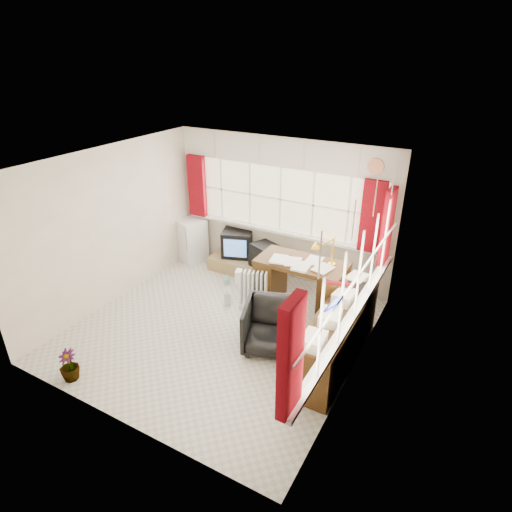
% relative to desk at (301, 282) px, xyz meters
% --- Properties ---
extents(ground, '(4.00, 4.00, 0.00)m').
position_rel_desk_xyz_m(ground, '(-0.78, -1.17, -0.45)').
color(ground, beige).
rests_on(ground, ground).
extents(room_walls, '(4.00, 4.00, 4.00)m').
position_rel_desk_xyz_m(room_walls, '(-0.78, -1.17, 1.05)').
color(room_walls, beige).
rests_on(room_walls, ground).
extents(window_back, '(3.70, 0.12, 3.60)m').
position_rel_desk_xyz_m(window_back, '(-0.78, 0.77, 0.50)').
color(window_back, beige).
rests_on(window_back, room_walls).
extents(window_right, '(0.12, 3.70, 3.60)m').
position_rel_desk_xyz_m(window_right, '(1.16, -1.17, 0.50)').
color(window_right, beige).
rests_on(window_right, room_walls).
extents(curtains, '(3.83, 3.83, 1.15)m').
position_rel_desk_xyz_m(curtains, '(0.14, -0.25, 1.01)').
color(curtains, maroon).
rests_on(curtains, room_walls).
extents(overhead_cabinets, '(3.98, 3.98, 0.48)m').
position_rel_desk_xyz_m(overhead_cabinets, '(0.20, -0.19, 1.80)').
color(overhead_cabinets, silver).
rests_on(overhead_cabinets, room_walls).
extents(desk, '(1.40, 0.70, 0.84)m').
position_rel_desk_xyz_m(desk, '(0.00, 0.00, 0.00)').
color(desk, '#4C2F12').
rests_on(desk, ground).
extents(desk_lamp, '(0.19, 0.17, 0.47)m').
position_rel_desk_xyz_m(desk_lamp, '(0.44, 0.13, 0.68)').
color(desk_lamp, '#DD9B09').
rests_on(desk_lamp, desk).
extents(task_chair, '(0.50, 0.51, 0.95)m').
position_rel_desk_xyz_m(task_chair, '(0.83, -0.67, 0.06)').
color(task_chair, black).
rests_on(task_chair, ground).
extents(office_chair, '(0.95, 0.97, 0.69)m').
position_rel_desk_xyz_m(office_chair, '(0.08, -1.17, -0.10)').
color(office_chair, black).
rests_on(office_chair, ground).
extents(radiator, '(0.48, 0.30, 0.67)m').
position_rel_desk_xyz_m(radiator, '(-0.62, -0.43, -0.18)').
color(radiator, white).
rests_on(radiator, ground).
extents(credenza, '(0.50, 2.00, 0.85)m').
position_rel_desk_xyz_m(credenza, '(0.95, -0.97, -0.06)').
color(credenza, '#4C2F12').
rests_on(credenza, ground).
extents(file_tray, '(0.35, 0.41, 0.12)m').
position_rel_desk_xyz_m(file_tray, '(1.01, -0.45, 0.36)').
color(file_tray, black).
rests_on(file_tray, credenza).
extents(tv_bench, '(1.40, 0.50, 0.25)m').
position_rel_desk_xyz_m(tv_bench, '(-1.33, 0.55, -0.32)').
color(tv_bench, '#A58452').
rests_on(tv_bench, ground).
extents(crt_tv, '(0.68, 0.65, 0.49)m').
position_rel_desk_xyz_m(crt_tv, '(-1.60, 0.70, 0.05)').
color(crt_tv, black).
rests_on(crt_tv, tv_bench).
extents(hifi_stack, '(0.71, 0.60, 0.44)m').
position_rel_desk_xyz_m(hifi_stack, '(-0.86, 0.49, 0.01)').
color(hifi_stack, black).
rests_on(hifi_stack, tv_bench).
extents(mini_fridge, '(0.61, 0.62, 0.81)m').
position_rel_desk_xyz_m(mini_fridge, '(-2.58, 0.57, -0.04)').
color(mini_fridge, white).
rests_on(mini_fridge, ground).
extents(spray_bottle_a, '(0.17, 0.17, 0.31)m').
position_rel_desk_xyz_m(spray_bottle_a, '(-1.04, -0.55, -0.29)').
color(spray_bottle_a, silver).
rests_on(spray_bottle_a, ground).
extents(spray_bottle_b, '(0.12, 0.12, 0.19)m').
position_rel_desk_xyz_m(spray_bottle_b, '(-1.42, 0.01, -0.35)').
color(spray_bottle_b, '#89CCBB').
rests_on(spray_bottle_b, ground).
extents(flower_vase, '(0.25, 0.25, 0.43)m').
position_rel_desk_xyz_m(flower_vase, '(-1.84, -2.97, -0.23)').
color(flower_vase, black).
rests_on(flower_vase, ground).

